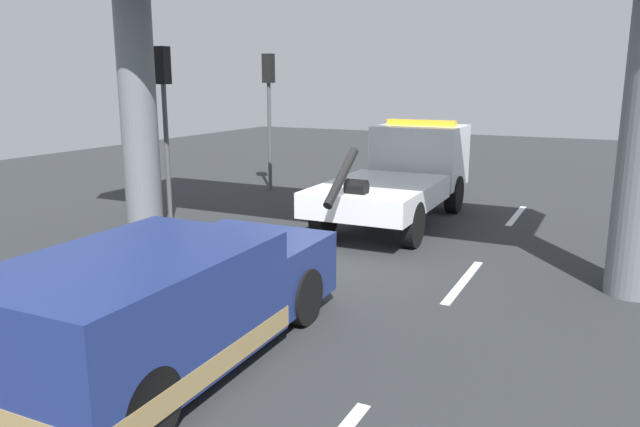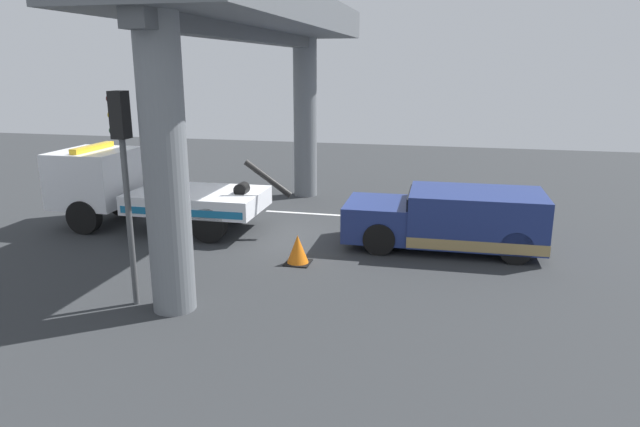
% 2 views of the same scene
% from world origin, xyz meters
% --- Properties ---
extents(ground_plane, '(60.00, 40.00, 0.10)m').
position_xyz_m(ground_plane, '(0.00, 0.00, -0.05)').
color(ground_plane, '#2D3033').
extents(lane_stripe_mid, '(2.60, 0.16, 0.01)m').
position_xyz_m(lane_stripe_mid, '(0.00, -2.63, 0.00)').
color(lane_stripe_mid, silver).
rests_on(lane_stripe_mid, ground).
extents(lane_stripe_east, '(2.60, 0.16, 0.01)m').
position_xyz_m(lane_stripe_east, '(6.00, -2.63, 0.00)').
color(lane_stripe_east, silver).
rests_on(lane_stripe_east, ground).
extents(tow_truck_white, '(7.27, 2.49, 2.46)m').
position_xyz_m(tow_truck_white, '(4.47, 0.01, 1.20)').
color(tow_truck_white, white).
rests_on(tow_truck_white, ground).
extents(towed_van_green, '(5.23, 2.28, 1.58)m').
position_xyz_m(towed_van_green, '(-4.85, -0.00, 0.78)').
color(towed_van_green, navy).
rests_on(towed_van_green, ground).
extents(traffic_light_near, '(0.39, 0.32, 4.32)m').
position_xyz_m(traffic_light_near, '(1.52, 5.27, 3.15)').
color(traffic_light_near, '#515456').
rests_on(traffic_light_near, ground).
extents(traffic_light_far, '(0.39, 0.32, 4.33)m').
position_xyz_m(traffic_light_far, '(6.52, 5.27, 3.16)').
color(traffic_light_far, '#515456').
rests_on(traffic_light_far, ground).
extents(traffic_cone_orange, '(0.62, 0.62, 0.74)m').
position_xyz_m(traffic_cone_orange, '(-1.12, 2.16, 0.35)').
color(traffic_cone_orange, orange).
rests_on(traffic_cone_orange, ground).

